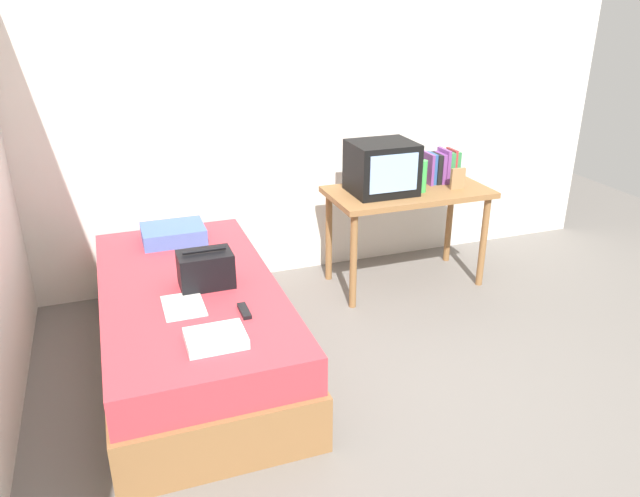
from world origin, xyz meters
The scene contains 13 objects.
ground_plane centered at (0.00, 0.00, 0.00)m, with size 8.00×8.00×0.00m, color slate.
wall_back centered at (0.00, 2.00, 1.30)m, with size 5.20×0.10×2.60m, color silver.
bed centered at (-1.01, 0.89, 0.26)m, with size 1.00×2.00×0.52m.
desk centered at (0.67, 1.45, 0.64)m, with size 1.16×0.60×0.74m.
tv centered at (0.45, 1.46, 0.92)m, with size 0.44×0.39×0.36m.
water_bottle centered at (0.73, 1.38, 0.85)m, with size 0.07×0.07×0.23m, color green.
book_row centered at (0.98, 1.55, 0.85)m, with size 0.25×0.17×0.25m.
picture_frame centered at (1.01, 1.35, 0.81)m, with size 0.11×0.02×0.15m, color #9E754C.
pillow centered at (-1.00, 1.58, 0.57)m, with size 0.41×0.32×0.10m, color #4766AD.
handbag centered at (-0.91, 0.84, 0.62)m, with size 0.30×0.20×0.22m.
magazine centered at (-1.07, 0.63, 0.52)m, with size 0.21×0.29×0.01m, color white.
remote_dark centered at (-0.78, 0.46, 0.53)m, with size 0.04×0.16×0.02m, color black.
folded_towel centered at (-0.98, 0.22, 0.55)m, with size 0.28×0.22×0.05m, color white.
Camera 1 is at (-1.35, -2.26, 2.06)m, focal length 33.96 mm.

